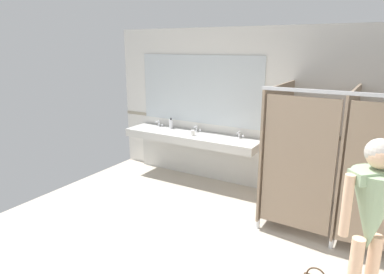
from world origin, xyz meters
The scene contains 7 objects.
wall_back centered at (0.00, 3.11, 1.36)m, with size 6.78×0.12×2.71m, color silver.
wall_back_tile_band centered at (0.00, 3.05, 1.05)m, with size 6.78×0.01×0.06m, color #9E937F.
vanity_counter centered at (-1.65, 2.83, 0.64)m, with size 2.55×0.60×0.98m.
mirror_panel centered at (-1.65, 3.04, 1.63)m, with size 2.45×0.02×1.23m, color silver.
person_standing centered at (1.38, 0.61, 1.08)m, with size 0.57×0.57×1.70m.
soap_dispenser centered at (-2.20, 2.91, 0.96)m, with size 0.07×0.07×0.20m.
paper_cup centered at (-1.56, 2.65, 0.92)m, with size 0.07×0.07×0.10m, color white.
Camera 1 is at (1.41, -2.38, 2.41)m, focal length 32.08 mm.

